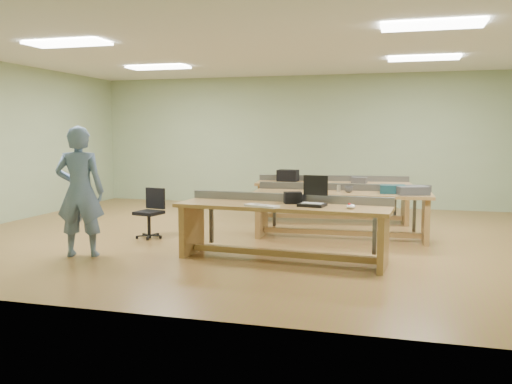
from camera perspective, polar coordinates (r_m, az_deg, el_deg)
floor at (r=8.91m, az=0.59°, el=-4.68°), size 10.00×10.00×0.00m
ceiling at (r=8.85m, az=0.62°, el=14.76°), size 10.00×10.00×0.00m
wall_back at (r=12.66m, az=5.22°, el=5.38°), size 10.00×0.04×3.00m
wall_front at (r=4.99m, az=-11.15°, el=3.91°), size 10.00×0.04×3.00m
wall_left at (r=11.13m, az=-25.25°, el=4.68°), size 0.04×8.00×3.00m
fluor_panels at (r=8.84m, az=0.62°, el=14.57°), size 6.20×3.50×0.03m
workbench_front at (r=7.19m, az=2.83°, el=-2.85°), size 2.88×0.95×0.86m
workbench_mid at (r=8.77m, az=8.97°, el=-1.27°), size 2.82×0.86×0.86m
workbench_back at (r=10.42m, az=8.06°, el=-0.05°), size 2.97×1.10×0.86m
person at (r=7.76m, az=-18.05°, el=0.04°), size 0.75×0.59×1.79m
laptop_base at (r=7.01m, az=5.94°, el=-1.36°), size 0.37×0.32×0.04m
laptop_screen at (r=7.10m, az=6.30°, el=0.71°), size 0.33×0.07×0.26m
keyboard at (r=6.91m, az=0.61°, el=-1.48°), size 0.48×0.30×0.03m
trackball_mouse at (r=6.85m, az=9.94°, el=-1.50°), size 0.14×0.16×0.06m
camera_bag at (r=7.26m, az=3.89°, el=-0.60°), size 0.27×0.22×0.16m
task_chair at (r=8.91m, az=-11.04°, el=-2.89°), size 0.51×0.51×0.80m
parts_bin_teal at (r=8.72m, az=14.18°, el=0.30°), size 0.39×0.30×0.13m
parts_bin_grey at (r=8.62m, az=16.11°, el=0.16°), size 0.54×0.44×0.13m
mug at (r=8.68m, az=9.73°, el=0.27°), size 0.14×0.14×0.10m
drinks_can at (r=8.75m, az=8.71°, el=0.37°), size 0.07×0.07×0.11m
storage_box_back at (r=10.55m, az=3.37°, el=1.74°), size 0.40×0.30×0.22m
tray_back at (r=10.36m, az=10.83°, el=1.24°), size 0.30×0.24×0.11m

